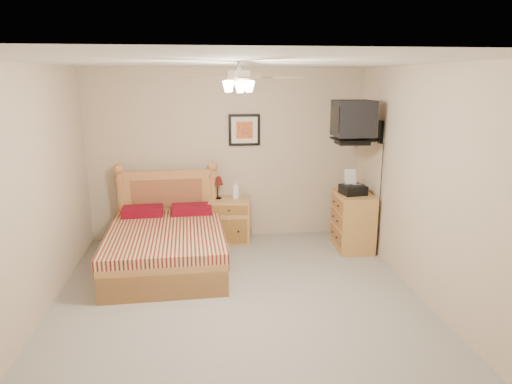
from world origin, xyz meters
TOP-DOWN VIEW (x-y plane):
  - floor at (0.00, 0.00)m, footprint 4.50×4.50m
  - ceiling at (0.00, 0.00)m, footprint 4.00×4.50m
  - wall_back at (0.00, 2.25)m, footprint 4.00×0.04m
  - wall_front at (0.00, -2.25)m, footprint 4.00×0.04m
  - wall_left at (-2.00, 0.00)m, footprint 0.04×4.50m
  - wall_right at (2.00, 0.00)m, footprint 0.04×4.50m
  - bed at (-0.83, 1.12)m, footprint 1.47×1.90m
  - nightstand at (0.02, 2.00)m, footprint 0.63×0.50m
  - table_lamp at (-0.14, 2.07)m, footprint 0.23×0.23m
  - lotion_bottle at (0.12, 2.02)m, footprint 0.11×0.11m
  - framed_picture at (0.27, 2.23)m, footprint 0.46×0.04m
  - dresser at (1.73, 1.51)m, footprint 0.50×0.70m
  - fax_machine at (1.70, 1.48)m, footprint 0.36×0.37m
  - magazine_lower at (1.68, 1.71)m, footprint 0.26×0.31m
  - magazine_upper at (1.69, 1.74)m, footprint 0.24×0.29m
  - wall_tv at (1.75, 1.34)m, footprint 0.56×0.46m
  - ceiling_fan at (0.00, -0.20)m, footprint 1.14×1.14m

SIDE VIEW (x-z plane):
  - floor at x=0.00m, z-range 0.00..0.00m
  - nightstand at x=0.02m, z-range 0.00..0.64m
  - dresser at x=1.73m, z-range 0.00..0.80m
  - bed at x=-0.83m, z-range 0.00..1.20m
  - lotion_bottle at x=0.12m, z-range 0.64..0.90m
  - table_lamp at x=-0.14m, z-range 0.64..0.97m
  - magazine_lower at x=1.68m, z-range 0.80..0.83m
  - magazine_upper at x=1.69m, z-range 0.83..0.85m
  - fax_machine at x=1.70m, z-range 0.80..1.13m
  - wall_back at x=0.00m, z-range 0.00..2.50m
  - wall_front at x=0.00m, z-range 0.00..2.50m
  - wall_left at x=-2.00m, z-range 0.00..2.50m
  - wall_right at x=2.00m, z-range 0.00..2.50m
  - framed_picture at x=0.27m, z-range 1.39..1.85m
  - wall_tv at x=1.75m, z-range 1.52..2.10m
  - ceiling_fan at x=0.00m, z-range 2.22..2.50m
  - ceiling at x=0.00m, z-range 2.48..2.52m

